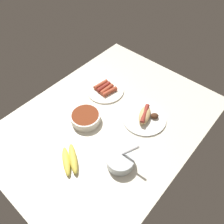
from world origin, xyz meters
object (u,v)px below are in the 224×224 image
at_px(bowl_coleslaw, 120,160).
at_px(plate_hotdog_assembled, 145,117).
at_px(bowl_chili, 86,117).
at_px(banana_bunch, 70,160).
at_px(plate_sausages, 105,89).

bearing_deg(bowl_coleslaw, plate_hotdog_assembled, 13.64).
distance_m(bowl_chili, bowl_coleslaw, 0.32).
distance_m(banana_bunch, bowl_coleslaw, 0.24).
bearing_deg(bowl_coleslaw, plate_sausages, 50.31).
relative_size(bowl_chili, bowl_coleslaw, 1.05).
height_order(plate_sausages, plate_hotdog_assembled, plate_hotdog_assembled).
bearing_deg(plate_sausages, banana_bunch, -156.93).
relative_size(banana_bunch, bowl_coleslaw, 1.08).
bearing_deg(banana_bunch, plate_hotdog_assembled, -14.18).
height_order(banana_bunch, plate_hotdog_assembled, plate_hotdog_assembled).
distance_m(plate_sausages, plate_hotdog_assembled, 0.31).
distance_m(bowl_chili, plate_hotdog_assembled, 0.32).
bearing_deg(bowl_chili, banana_bunch, -151.26).
distance_m(bowl_coleslaw, plate_sausages, 0.50).
distance_m(banana_bunch, bowl_chili, 0.26).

